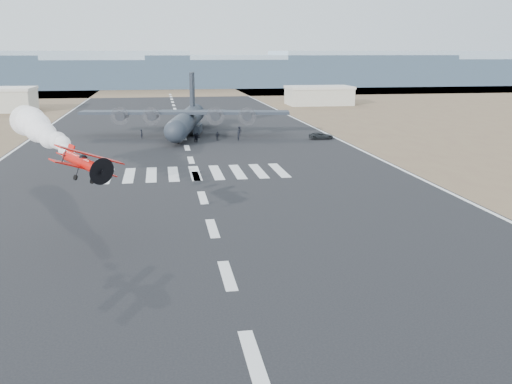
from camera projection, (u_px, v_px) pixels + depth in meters
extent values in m
plane|color=black|center=(253.00, 356.00, 31.65)|extent=(500.00, 500.00, 0.00)
cube|color=brown|center=(169.00, 90.00, 251.85)|extent=(500.00, 80.00, 0.00)
cube|color=#899EAE|center=(27.00, 69.00, 268.00)|extent=(150.00, 50.00, 17.00)
cube|color=#899EAE|center=(167.00, 73.00, 279.02)|extent=(150.00, 50.00, 13.00)
cube|color=#899EAE|center=(296.00, 70.00, 289.31)|extent=(150.00, 50.00, 15.00)
cube|color=#899EAE|center=(417.00, 68.00, 299.61)|extent=(150.00, 50.00, 17.00)
cube|color=#AAA797|center=(319.00, 97.00, 182.09)|extent=(20.00, 12.00, 5.20)
cube|color=beige|center=(319.00, 87.00, 181.40)|extent=(20.50, 12.50, 0.80)
cylinder|color=red|center=(83.00, 163.00, 49.52)|extent=(2.67, 5.35, 0.96)
sphere|color=black|center=(82.00, 158.00, 49.62)|extent=(0.75, 0.75, 0.75)
cylinder|color=black|center=(90.00, 168.00, 47.35)|extent=(1.22, 0.96, 1.07)
cylinder|color=black|center=(91.00, 169.00, 47.03)|extent=(2.23, 0.81, 2.35)
cube|color=red|center=(85.00, 168.00, 49.25)|extent=(6.00, 2.99, 2.46)
cube|color=red|center=(84.00, 154.00, 48.67)|extent=(6.19, 3.05, 2.54)
cube|color=red|center=(77.00, 152.00, 51.48)|extent=(0.42, 0.94, 1.07)
cube|color=red|center=(77.00, 158.00, 51.61)|extent=(2.26, 1.41, 0.09)
cylinder|color=black|center=(76.00, 180.00, 48.70)|extent=(0.28, 0.49, 0.47)
cylinder|color=black|center=(96.00, 178.00, 49.50)|extent=(0.28, 0.49, 0.47)
sphere|color=white|center=(77.00, 158.00, 51.79)|extent=(0.75, 0.75, 0.75)
sphere|color=white|center=(71.00, 153.00, 53.96)|extent=(1.03, 1.03, 1.03)
sphere|color=white|center=(65.00, 149.00, 56.13)|extent=(1.32, 1.32, 1.32)
sphere|color=white|center=(60.00, 145.00, 58.30)|extent=(1.60, 1.60, 1.60)
sphere|color=white|center=(56.00, 141.00, 60.46)|extent=(1.89, 1.89, 1.89)
sphere|color=white|center=(51.00, 138.00, 62.63)|extent=(2.17, 2.17, 2.17)
sphere|color=white|center=(47.00, 135.00, 64.80)|extent=(2.45, 2.45, 2.45)
sphere|color=white|center=(44.00, 132.00, 66.97)|extent=(2.74, 2.74, 2.74)
sphere|color=white|center=(40.00, 129.00, 69.14)|extent=(3.02, 3.02, 3.02)
sphere|color=white|center=(37.00, 127.00, 71.31)|extent=(3.31, 3.31, 3.31)
sphere|color=white|center=(34.00, 124.00, 73.48)|extent=(3.59, 3.59, 3.59)
sphere|color=white|center=(31.00, 122.00, 75.64)|extent=(3.88, 3.88, 3.88)
sphere|color=white|center=(28.00, 120.00, 77.81)|extent=(4.16, 4.16, 4.16)
cylinder|color=#1F242F|center=(186.00, 122.00, 115.50)|extent=(9.15, 29.49, 4.17)
sphere|color=#1F242F|center=(176.00, 131.00, 101.31)|extent=(4.17, 4.17, 4.17)
cone|color=#1F242F|center=(194.00, 114.00, 129.68)|extent=(5.19, 6.89, 4.17)
cube|color=#1F242F|center=(185.00, 112.00, 114.01)|extent=(41.86, 11.52, 0.52)
cylinder|color=#1F242F|center=(122.00, 115.00, 113.70)|extent=(2.53, 4.23, 1.88)
cylinder|color=#3F3F44|center=(120.00, 116.00, 111.67)|extent=(3.50, 0.66, 3.55)
cylinder|color=#1F242F|center=(153.00, 115.00, 113.66)|extent=(2.53, 4.23, 1.88)
cylinder|color=#3F3F44|center=(151.00, 116.00, 111.64)|extent=(3.50, 0.66, 3.55)
cylinder|color=#1F242F|center=(216.00, 115.00, 113.59)|extent=(2.53, 4.23, 1.88)
cylinder|color=#3F3F44|center=(215.00, 116.00, 111.57)|extent=(3.50, 0.66, 3.55)
cylinder|color=#1F242F|center=(247.00, 115.00, 113.56)|extent=(2.53, 4.23, 1.88)
cylinder|color=#3F3F44|center=(247.00, 116.00, 111.53)|extent=(3.50, 0.66, 3.55)
cube|color=#1F242F|center=(192.00, 91.00, 126.40)|extent=(1.43, 4.73, 8.35)
cube|color=#1F242F|center=(193.00, 111.00, 127.96)|extent=(14.93, 5.60, 0.37)
cube|color=#1F242F|center=(176.00, 129.00, 116.90)|extent=(2.31, 6.38, 1.67)
cylinder|color=black|center=(176.00, 131.00, 117.03)|extent=(0.71, 1.22, 1.15)
cube|color=#1F242F|center=(198.00, 129.00, 116.87)|extent=(2.31, 6.38, 1.67)
cylinder|color=black|center=(198.00, 131.00, 117.01)|extent=(0.71, 1.22, 1.15)
cylinder|color=black|center=(178.00, 141.00, 104.89)|extent=(0.57, 1.00, 0.94)
imported|color=black|center=(321.00, 136.00, 110.52)|extent=(4.69, 2.18, 1.30)
imported|color=black|center=(142.00, 134.00, 111.49)|extent=(0.62, 0.71, 1.74)
imported|color=black|center=(195.00, 138.00, 106.93)|extent=(0.81, 0.55, 1.56)
imported|color=black|center=(239.00, 131.00, 115.26)|extent=(1.29, 1.04, 1.82)
imported|color=black|center=(217.00, 136.00, 108.85)|extent=(1.11, 0.87, 1.68)
imported|color=black|center=(178.00, 135.00, 109.82)|extent=(0.89, 1.04, 1.82)
imported|color=black|center=(197.00, 137.00, 106.62)|extent=(1.29, 1.68, 1.77)
imported|color=black|center=(238.00, 137.00, 108.00)|extent=(0.61, 0.70, 1.72)
imported|color=black|center=(167.00, 133.00, 112.40)|extent=(0.67, 0.89, 1.63)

